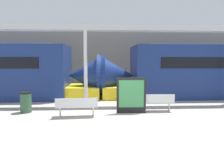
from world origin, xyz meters
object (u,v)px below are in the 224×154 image
(trash_bin, at_px, (26,102))
(support_column_near, at_px, (86,68))
(bench_near, at_px, (77,105))
(bench_far, at_px, (155,101))
(poster_board, at_px, (131,95))

(trash_bin, distance_m, support_column_near, 3.14)
(bench_near, distance_m, support_column_near, 2.65)
(bench_near, height_order, trash_bin, trash_bin)
(bench_near, distance_m, trash_bin, 2.41)
(support_column_near, bearing_deg, trash_bin, -149.27)
(bench_far, relative_size, support_column_near, 0.44)
(support_column_near, bearing_deg, bench_far, -26.60)
(poster_board, bearing_deg, support_column_near, 139.28)
(poster_board, bearing_deg, trash_bin, 175.88)
(bench_far, height_order, trash_bin, trash_bin)
(bench_far, relative_size, poster_board, 1.09)
(bench_far, bearing_deg, bench_near, -168.19)
(support_column_near, bearing_deg, bench_near, -94.07)
(bench_far, distance_m, trash_bin, 5.53)
(bench_near, xyz_separation_m, bench_far, (3.27, 0.72, 0.00))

